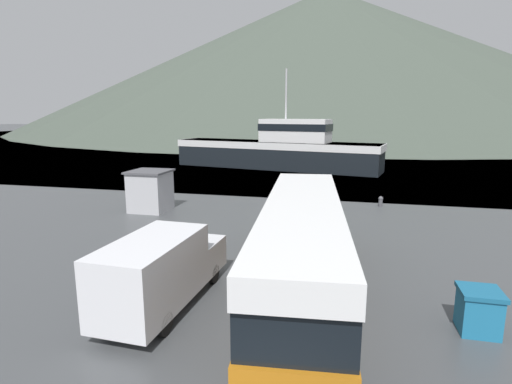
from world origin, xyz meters
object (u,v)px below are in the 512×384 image
delivery_van (162,269)px  dock_kiosk (150,191)px  tour_bus (302,243)px  storage_bin (479,311)px  fishing_boat (278,149)px

delivery_van → dock_kiosk: size_ratio=2.33×
tour_bus → delivery_van: 4.77m
tour_bus → storage_bin: 5.59m
storage_bin → delivery_van: bearing=-176.0°
delivery_van → storage_bin: delivery_van is taller
tour_bus → dock_kiosk: tour_bus is taller
fishing_boat → storage_bin: size_ratio=18.86×
tour_bus → storage_bin: tour_bus is taller
tour_bus → storage_bin: (5.30, -1.28, -1.21)m
tour_bus → fishing_boat: size_ratio=0.54×
dock_kiosk → fishing_boat: bearing=78.6°
tour_bus → delivery_van: size_ratio=2.13×
delivery_van → storage_bin: size_ratio=4.75×
delivery_van → dock_kiosk: dock_kiosk is taller
tour_bus → dock_kiosk: 14.97m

